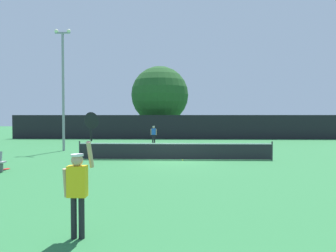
{
  "coord_description": "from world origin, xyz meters",
  "views": [
    {
      "loc": [
        0.1,
        -17.21,
        2.47
      ],
      "look_at": [
        -0.57,
        5.93,
        1.77
      ],
      "focal_mm": 31.98,
      "sensor_mm": 36.0,
      "label": 1
    }
  ],
  "objects_px": {
    "player_serving": "(78,182)",
    "light_pole": "(63,82)",
    "large_tree": "(160,95)",
    "spare_racket": "(6,169)",
    "player_receiving": "(154,133)",
    "parked_car_near": "(119,129)",
    "tennis_ball": "(183,160)",
    "parked_car_mid": "(157,130)"
  },
  "relations": [
    {
      "from": "parked_car_mid",
      "to": "light_pole",
      "type": "bearing_deg",
      "value": -107.48
    },
    {
      "from": "light_pole",
      "to": "parked_car_near",
      "type": "distance_m",
      "value": 21.01
    },
    {
      "from": "parked_car_near",
      "to": "spare_racket",
      "type": "bearing_deg",
      "value": -87.63
    },
    {
      "from": "spare_racket",
      "to": "player_receiving",
      "type": "bearing_deg",
      "value": 67.31
    },
    {
      "from": "parked_car_near",
      "to": "parked_car_mid",
      "type": "xyz_separation_m",
      "value": [
        5.64,
        -2.24,
        0.0
      ]
    },
    {
      "from": "tennis_ball",
      "to": "large_tree",
      "type": "relative_size",
      "value": 0.01
    },
    {
      "from": "parked_car_near",
      "to": "player_receiving",
      "type": "bearing_deg",
      "value": -65.02
    },
    {
      "from": "spare_racket",
      "to": "parked_car_mid",
      "type": "bearing_deg",
      "value": 78.25
    },
    {
      "from": "player_receiving",
      "to": "tennis_ball",
      "type": "distance_m",
      "value": 11.33
    },
    {
      "from": "tennis_ball",
      "to": "large_tree",
      "type": "bearing_deg",
      "value": 96.69
    },
    {
      "from": "player_serving",
      "to": "large_tree",
      "type": "relative_size",
      "value": 0.29
    },
    {
      "from": "tennis_ball",
      "to": "player_receiving",
      "type": "bearing_deg",
      "value": 102.74
    },
    {
      "from": "light_pole",
      "to": "large_tree",
      "type": "distance_m",
      "value": 17.59
    },
    {
      "from": "spare_racket",
      "to": "light_pole",
      "type": "relative_size",
      "value": 0.06
    },
    {
      "from": "player_serving",
      "to": "light_pole",
      "type": "height_order",
      "value": "light_pole"
    },
    {
      "from": "light_pole",
      "to": "large_tree",
      "type": "relative_size",
      "value": 0.99
    },
    {
      "from": "player_serving",
      "to": "light_pole",
      "type": "bearing_deg",
      "value": 111.86
    },
    {
      "from": "spare_racket",
      "to": "parked_car_near",
      "type": "relative_size",
      "value": 0.12
    },
    {
      "from": "light_pole",
      "to": "parked_car_near",
      "type": "bearing_deg",
      "value": 89.9
    },
    {
      "from": "light_pole",
      "to": "parked_car_near",
      "type": "height_order",
      "value": "light_pole"
    },
    {
      "from": "large_tree",
      "to": "player_receiving",
      "type": "bearing_deg",
      "value": -89.99
    },
    {
      "from": "player_serving",
      "to": "parked_car_near",
      "type": "height_order",
      "value": "player_serving"
    },
    {
      "from": "player_receiving",
      "to": "spare_racket",
      "type": "bearing_deg",
      "value": 67.31
    },
    {
      "from": "tennis_ball",
      "to": "parked_car_near",
      "type": "bearing_deg",
      "value": 108.69
    },
    {
      "from": "player_serving",
      "to": "parked_car_mid",
      "type": "xyz_separation_m",
      "value": [
        -0.59,
        33.96,
        -0.37
      ]
    },
    {
      "from": "tennis_ball",
      "to": "parked_car_mid",
      "type": "xyz_separation_m",
      "value": [
        -2.93,
        23.09,
        0.74
      ]
    },
    {
      "from": "player_serving",
      "to": "parked_car_near",
      "type": "xyz_separation_m",
      "value": [
        -6.23,
        36.2,
        -0.37
      ]
    },
    {
      "from": "player_receiving",
      "to": "light_pole",
      "type": "bearing_deg",
      "value": 45.68
    },
    {
      "from": "large_tree",
      "to": "parked_car_mid",
      "type": "bearing_deg",
      "value": 103.44
    },
    {
      "from": "large_tree",
      "to": "tennis_ball",
      "type": "bearing_deg",
      "value": -83.31
    },
    {
      "from": "player_serving",
      "to": "tennis_ball",
      "type": "xyz_separation_m",
      "value": [
        2.34,
        10.87,
        -1.11
      ]
    },
    {
      "from": "spare_racket",
      "to": "light_pole",
      "type": "bearing_deg",
      "value": 91.71
    },
    {
      "from": "spare_racket",
      "to": "parked_car_mid",
      "type": "height_order",
      "value": "parked_car_mid"
    },
    {
      "from": "player_serving",
      "to": "parked_car_near",
      "type": "relative_size",
      "value": 0.61
    },
    {
      "from": "parked_car_near",
      "to": "parked_car_mid",
      "type": "height_order",
      "value": "same"
    },
    {
      "from": "large_tree",
      "to": "spare_racket",
      "type": "bearing_deg",
      "value": -103.61
    },
    {
      "from": "tennis_ball",
      "to": "large_tree",
      "type": "distance_m",
      "value": 22.02
    },
    {
      "from": "spare_racket",
      "to": "large_tree",
      "type": "xyz_separation_m",
      "value": [
        5.88,
        24.3,
        5.24
      ]
    },
    {
      "from": "spare_racket",
      "to": "large_tree",
      "type": "distance_m",
      "value": 25.55
    },
    {
      "from": "light_pole",
      "to": "parked_car_mid",
      "type": "relative_size",
      "value": 2.1
    },
    {
      "from": "player_receiving",
      "to": "spare_racket",
      "type": "relative_size",
      "value": 3.12
    },
    {
      "from": "tennis_ball",
      "to": "parked_car_mid",
      "type": "bearing_deg",
      "value": 97.24
    }
  ]
}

